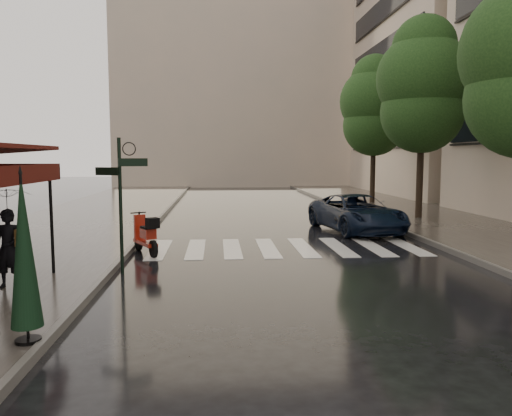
{
  "coord_description": "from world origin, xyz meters",
  "views": [
    {
      "loc": [
        0.97,
        -8.4,
        2.67
      ],
      "look_at": [
        1.94,
        3.93,
        1.4
      ],
      "focal_mm": 35.0,
      "sensor_mm": 36.0,
      "label": 1
    }
  ],
  "objects": [
    {
      "name": "ground",
      "position": [
        0.0,
        0.0,
        0.0
      ],
      "size": [
        120.0,
        120.0,
        0.0
      ],
      "primitive_type": "plane",
      "color": "black",
      "rests_on": "ground"
    },
    {
      "name": "tree_far",
      "position": [
        9.7,
        19.0,
        5.46
      ],
      "size": [
        3.8,
        3.8,
        8.16
      ],
      "color": "black",
      "rests_on": "sidewalk_far"
    },
    {
      "name": "scooter",
      "position": [
        -0.98,
        5.32,
        0.52
      ],
      "size": [
        0.94,
        1.55,
        1.11
      ],
      "rotation": [
        0.0,
        0.0,
        0.48
      ],
      "color": "black",
      "rests_on": "ground"
    },
    {
      "name": "sidewalk_near",
      "position": [
        -4.5,
        12.0,
        0.06
      ],
      "size": [
        6.0,
        60.0,
        0.12
      ],
      "primitive_type": "cube",
      "color": "#38332D",
      "rests_on": "ground"
    },
    {
      "name": "parked_car",
      "position": [
        5.97,
        9.06,
        0.66
      ],
      "size": [
        2.95,
        5.05,
        1.32
      ],
      "primitive_type": "imported",
      "rotation": [
        0.0,
        0.0,
        0.17
      ],
      "color": "black",
      "rests_on": "ground"
    },
    {
      "name": "crosswalk",
      "position": [
        2.98,
        6.0,
        0.01
      ],
      "size": [
        7.85,
        3.2,
        0.01
      ],
      "color": "silver",
      "rests_on": "ground"
    },
    {
      "name": "curb_near",
      "position": [
        -1.45,
        12.0,
        0.07
      ],
      "size": [
        0.12,
        60.0,
        0.16
      ],
      "primitive_type": "cube",
      "color": "#595651",
      "rests_on": "ground"
    },
    {
      "name": "haussmann_far",
      "position": [
        16.5,
        26.0,
        9.25
      ],
      "size": [
        8.0,
        16.0,
        18.5
      ],
      "primitive_type": "cube",
      "color": "#C0A992",
      "rests_on": "ground"
    },
    {
      "name": "pedestrian_with_umbrella",
      "position": [
        -3.08,
        1.52,
        1.71
      ],
      "size": [
        0.98,
        1.0,
        2.39
      ],
      "rotation": [
        0.0,
        0.0,
        -0.07
      ],
      "color": "black",
      "rests_on": "sidewalk_near"
    },
    {
      "name": "parasol_front",
      "position": [
        -1.65,
        -1.5,
        1.4
      ],
      "size": [
        0.43,
        0.43,
        2.38
      ],
      "color": "black",
      "rests_on": "sidewalk_near"
    },
    {
      "name": "tree_mid",
      "position": [
        9.5,
        12.0,
        5.59
      ],
      "size": [
        3.8,
        3.8,
        8.34
      ],
      "color": "black",
      "rests_on": "sidewalk_far"
    },
    {
      "name": "curb_far",
      "position": [
        7.45,
        12.0,
        0.07
      ],
      "size": [
        0.12,
        60.0,
        0.16
      ],
      "primitive_type": "cube",
      "color": "#595651",
      "rests_on": "ground"
    },
    {
      "name": "signpost",
      "position": [
        -1.19,
        3.0,
        1.83
      ],
      "size": [
        1.17,
        0.29,
        3.1
      ],
      "color": "black",
      "rests_on": "ground"
    },
    {
      "name": "backdrop_building",
      "position": [
        3.0,
        38.0,
        10.0
      ],
      "size": [
        22.0,
        6.0,
        20.0
      ],
      "primitive_type": "cube",
      "color": "#C0A992",
      "rests_on": "ground"
    },
    {
      "name": "sidewalk_far",
      "position": [
        10.25,
        12.0,
        0.06
      ],
      "size": [
        5.5,
        60.0,
        0.12
      ],
      "primitive_type": "cube",
      "color": "#38332D",
      "rests_on": "ground"
    }
  ]
}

